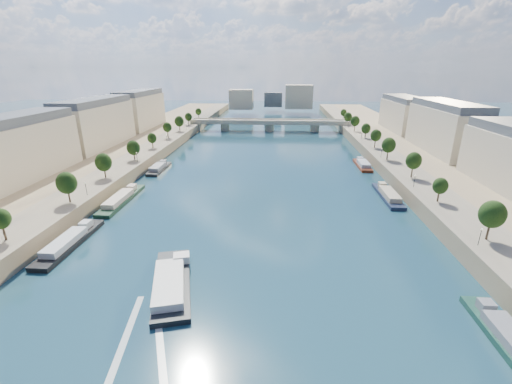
# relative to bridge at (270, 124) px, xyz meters

# --- Properties ---
(ground) EXTENTS (700.00, 700.00, 0.00)m
(ground) POSITION_rel_bridge_xyz_m (0.00, -118.33, -5.08)
(ground) COLOR #0D2C3A
(ground) RESTS_ON ground
(quay_left) EXTENTS (44.00, 520.00, 5.00)m
(quay_left) POSITION_rel_bridge_xyz_m (-72.00, -118.33, -2.58)
(quay_left) COLOR #9E8460
(quay_left) RESTS_ON ground
(quay_right) EXTENTS (44.00, 520.00, 5.00)m
(quay_right) POSITION_rel_bridge_xyz_m (72.00, -118.33, -2.58)
(quay_right) COLOR #9E8460
(quay_right) RESTS_ON ground
(pave_left) EXTENTS (14.00, 520.00, 0.10)m
(pave_left) POSITION_rel_bridge_xyz_m (-57.00, -118.33, -0.03)
(pave_left) COLOR gray
(pave_left) RESTS_ON quay_left
(pave_right) EXTENTS (14.00, 520.00, 0.10)m
(pave_right) POSITION_rel_bridge_xyz_m (57.00, -118.33, -0.03)
(pave_right) COLOR gray
(pave_right) RESTS_ON quay_right
(trees_left) EXTENTS (4.80, 268.80, 8.26)m
(trees_left) POSITION_rel_bridge_xyz_m (-55.00, -116.33, 5.39)
(trees_left) COLOR #382B1E
(trees_left) RESTS_ON ground
(trees_right) EXTENTS (4.80, 268.80, 8.26)m
(trees_right) POSITION_rel_bridge_xyz_m (55.00, -108.33, 5.39)
(trees_right) COLOR #382B1E
(trees_right) RESTS_ON ground
(lamps_left) EXTENTS (0.36, 200.36, 4.28)m
(lamps_left) POSITION_rel_bridge_xyz_m (-52.50, -128.33, 2.70)
(lamps_left) COLOR black
(lamps_left) RESTS_ON ground
(lamps_right) EXTENTS (0.36, 200.36, 4.28)m
(lamps_right) POSITION_rel_bridge_xyz_m (52.50, -113.33, 2.70)
(lamps_right) COLOR black
(lamps_right) RESTS_ON ground
(buildings_left) EXTENTS (16.00, 226.00, 23.20)m
(buildings_left) POSITION_rel_bridge_xyz_m (-85.00, -106.33, 11.37)
(buildings_left) COLOR beige
(buildings_left) RESTS_ON ground
(buildings_right) EXTENTS (16.00, 226.00, 23.20)m
(buildings_right) POSITION_rel_bridge_xyz_m (85.00, -106.33, 11.37)
(buildings_right) COLOR beige
(buildings_right) RESTS_ON ground
(skyline) EXTENTS (79.00, 42.00, 22.00)m
(skyline) POSITION_rel_bridge_xyz_m (3.19, 101.19, 9.57)
(skyline) COLOR beige
(skyline) RESTS_ON ground
(bridge) EXTENTS (112.00, 12.00, 8.15)m
(bridge) POSITION_rel_bridge_xyz_m (0.00, 0.00, 0.00)
(bridge) COLOR #C1B79E
(bridge) RESTS_ON ground
(tour_barge) EXTENTS (13.49, 25.87, 3.58)m
(tour_barge) POSITION_rel_bridge_xyz_m (-14.27, -186.18, -4.20)
(tour_barge) COLOR black
(tour_barge) RESTS_ON ground
(wake) EXTENTS (14.43, 25.89, 0.04)m
(wake) POSITION_rel_bridge_xyz_m (-14.27, -202.85, -5.06)
(wake) COLOR silver
(wake) RESTS_ON ground
(moored_barges_left) EXTENTS (5.00, 161.27, 3.60)m
(moored_barges_left) POSITION_rel_bridge_xyz_m (-45.50, -165.21, -4.24)
(moored_barges_left) COLOR #161C31
(moored_barges_left) RESTS_ON ground
(moored_barges_right) EXTENTS (5.00, 157.12, 3.60)m
(moored_barges_right) POSITION_rel_bridge_xyz_m (45.50, -160.96, -4.24)
(moored_barges_right) COLOR black
(moored_barges_right) RESTS_ON ground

